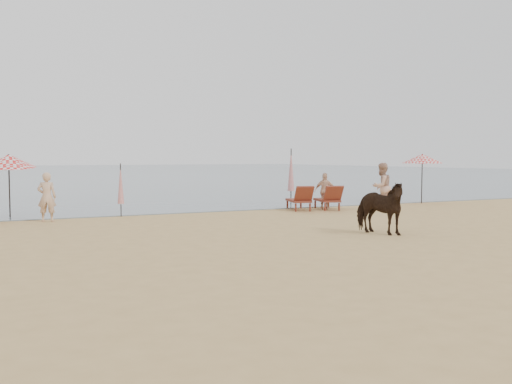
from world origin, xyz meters
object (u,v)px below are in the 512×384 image
(umbrella_closed_left, at_px, (121,184))
(umbrella_open_right, at_px, (422,159))
(lounger_cluster_right, at_px, (314,199))
(cow, at_px, (379,208))
(beachgoer_right_b, at_px, (325,191))
(beachgoer_right_a, at_px, (382,187))
(beachgoer_left, at_px, (47,197))
(umbrella_closed_right, at_px, (291,170))
(umbrella_open_left_b, at_px, (9,161))

(umbrella_closed_left, bearing_deg, umbrella_open_right, -0.76)
(lounger_cluster_right, height_order, umbrella_open_right, umbrella_open_right)
(cow, distance_m, beachgoer_right_b, 7.88)
(lounger_cluster_right, xyz_separation_m, beachgoer_right_b, (0.68, 0.26, 0.28))
(beachgoer_right_a, bearing_deg, umbrella_open_right, -161.28)
(umbrella_closed_left, relative_size, beachgoer_left, 1.16)
(beachgoer_right_b, bearing_deg, umbrella_closed_right, -55.11)
(beachgoer_left, height_order, beachgoer_right_b, beachgoer_left)
(cow, height_order, beachgoer_left, beachgoer_left)
(lounger_cluster_right, bearing_deg, umbrella_closed_left, -171.97)
(beachgoer_right_b, bearing_deg, umbrella_closed_left, 26.42)
(lounger_cluster_right, height_order, beachgoer_right_a, beachgoer_right_a)
(umbrella_open_right, bearing_deg, beachgoer_left, -179.05)
(umbrella_open_left_b, bearing_deg, beachgoer_right_b, -11.58)
(lounger_cluster_right, relative_size, umbrella_closed_left, 1.22)
(cow, bearing_deg, beachgoer_right_b, 52.32)
(umbrella_open_left_b, bearing_deg, umbrella_closed_left, -22.62)
(umbrella_open_right, relative_size, beachgoer_right_b, 1.54)
(beachgoer_right_b, bearing_deg, cow, 99.47)
(cow, bearing_deg, lounger_cluster_right, 56.50)
(umbrella_closed_right, bearing_deg, umbrella_open_left_b, -177.63)
(umbrella_open_left_b, bearing_deg, beachgoer_left, -62.52)
(lounger_cluster_right, distance_m, beachgoer_right_b, 0.78)
(umbrella_open_left_b, distance_m, umbrella_open_right, 18.07)
(umbrella_closed_right, xyz_separation_m, cow, (-2.75, -9.96, -0.84))
(umbrella_open_left_b, xyz_separation_m, umbrella_open_right, (18.00, -1.62, 0.05))
(beachgoer_left, bearing_deg, beachgoer_right_a, -172.14)
(umbrella_open_left_b, height_order, beachgoer_right_a, umbrella_open_left_b)
(umbrella_closed_left, xyz_separation_m, beachgoer_left, (-2.64, -0.51, -0.37))
(lounger_cluster_right, xyz_separation_m, umbrella_closed_right, (0.51, 2.89, 1.11))
(lounger_cluster_right, relative_size, umbrella_open_left_b, 1.00)
(umbrella_closed_left, relative_size, umbrella_closed_right, 0.76)
(umbrella_closed_left, distance_m, cow, 9.78)
(lounger_cluster_right, height_order, umbrella_open_left_b, umbrella_open_left_b)
(umbrella_closed_left, bearing_deg, umbrella_closed_right, 13.03)
(beachgoer_right_a, bearing_deg, beachgoer_right_b, -50.39)
(umbrella_open_right, height_order, umbrella_closed_left, umbrella_open_right)
(umbrella_closed_right, relative_size, beachgoer_right_b, 1.69)
(umbrella_closed_left, bearing_deg, beachgoer_right_b, -4.80)
(umbrella_closed_right, relative_size, beachgoer_left, 1.54)
(umbrella_closed_right, relative_size, cow, 1.45)
(umbrella_closed_right, bearing_deg, umbrella_open_right, -19.52)
(umbrella_closed_right, bearing_deg, beachgoer_right_a, -65.45)
(umbrella_closed_left, height_order, beachgoer_left, umbrella_closed_left)
(lounger_cluster_right, distance_m, umbrella_open_left_b, 11.88)
(cow, relative_size, beachgoer_right_a, 0.91)
(umbrella_open_left_b, height_order, umbrella_closed_left, umbrella_open_left_b)
(umbrella_closed_left, height_order, cow, umbrella_closed_left)
(umbrella_closed_left, xyz_separation_m, cow, (5.56, -8.03, -0.45))
(beachgoer_left, relative_size, beachgoer_right_a, 0.86)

